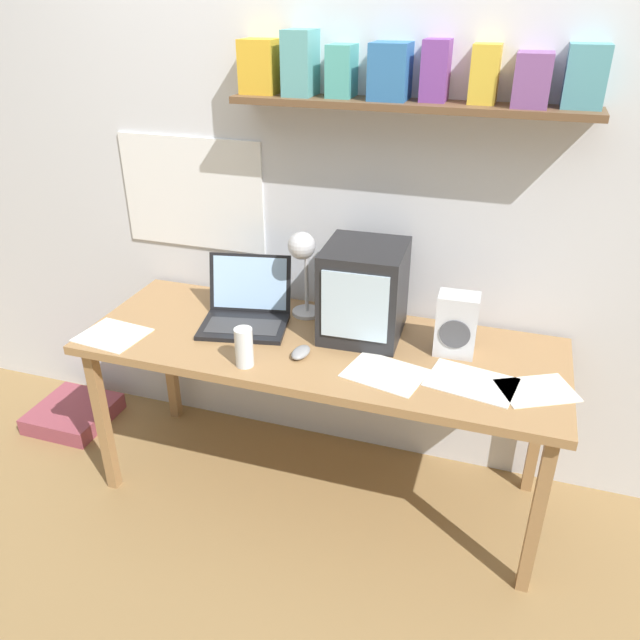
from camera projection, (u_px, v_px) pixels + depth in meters
name	position (u px, v px, depth m)	size (l,w,h in m)	color
ground_plane	(320.00, 486.00, 2.77)	(12.00, 12.00, 0.00)	olive
back_wall	(351.00, 172.00, 2.49)	(5.60, 0.24, 2.60)	silver
corner_desk	(320.00, 356.00, 2.46)	(1.87, 0.67, 0.74)	#A17649
crt_monitor	(364.00, 291.00, 2.42)	(0.32, 0.34, 0.37)	#232326
laptop	(246.00, 307.00, 2.56)	(0.40, 0.37, 0.25)	black
desk_lamp	(303.00, 257.00, 2.48)	(0.12, 0.18, 0.39)	silver
juice_glass	(244.00, 349.00, 2.25)	(0.07, 0.07, 0.15)	white
space_heater	(456.00, 325.00, 2.31)	(0.15, 0.12, 0.24)	silver
computer_mouse	(301.00, 352.00, 2.33)	(0.07, 0.11, 0.03)	gray
loose_paper_near_laptop	(385.00, 373.00, 2.23)	(0.31, 0.26, 0.00)	white
loose_paper_near_monitor	(112.00, 335.00, 2.48)	(0.27, 0.24, 0.00)	white
printed_handout	(471.00, 382.00, 2.18)	(0.33, 0.25, 0.00)	white
open_notebook	(537.00, 390.00, 2.14)	(0.30, 0.27, 0.00)	white
floor_cushion	(73.00, 414.00, 3.18)	(0.37, 0.37, 0.09)	#964350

